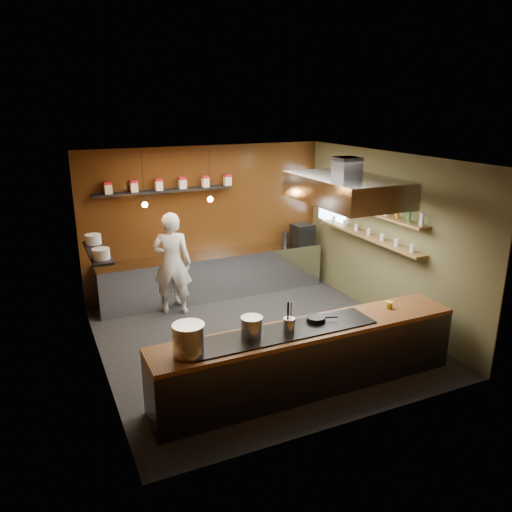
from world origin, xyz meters
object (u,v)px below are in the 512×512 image
stockpot_large (189,339)px  chef (172,263)px  espresso_machine (302,234)px  extractor_hood (346,189)px  stockpot_small (252,327)px

stockpot_large → chef: (0.73, 3.37, -0.16)m
stockpot_large → espresso_machine: (3.71, 3.80, -0.02)m
stockpot_large → chef: size_ratio=0.20×
espresso_machine → chef: bearing=-176.4°
extractor_hood → stockpot_small: extractor_hood is taller
chef → espresso_machine: bearing=-148.1°
stockpot_small → espresso_machine: espresso_machine is taller
extractor_hood → stockpot_small: (-2.13, -1.16, -1.43)m
espresso_machine → stockpot_small: bearing=-132.1°
espresso_machine → chef: size_ratio=0.21×
extractor_hood → chef: extractor_hood is taller
extractor_hood → stockpot_large: extractor_hood is taller
extractor_hood → chef: 3.46m
extractor_hood → stockpot_large: bearing=-157.2°
stockpot_small → espresso_machine: 4.66m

